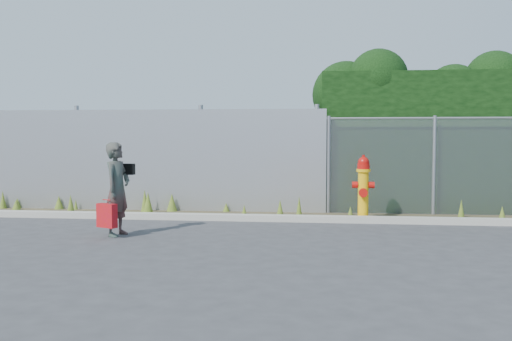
% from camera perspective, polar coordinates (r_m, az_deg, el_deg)
% --- Properties ---
extents(ground, '(80.00, 80.00, 0.00)m').
position_cam_1_polar(ground, '(9.21, 0.87, -6.78)').
color(ground, '#363638').
rests_on(ground, ground).
extents(curb, '(16.00, 0.22, 0.12)m').
position_cam_1_polar(curb, '(10.97, 1.80, -4.78)').
color(curb, '#A09D90').
rests_on(curb, ground).
extents(weed_strip, '(16.00, 1.21, 0.52)m').
position_cam_1_polar(weed_strip, '(11.65, 0.92, -4.05)').
color(weed_strip, '#3F3724').
rests_on(weed_strip, ground).
extents(corrugated_fence, '(8.50, 0.21, 2.30)m').
position_cam_1_polar(corrugated_fence, '(12.73, -12.46, 1.01)').
color(corrugated_fence, '#A6A8AD').
rests_on(corrugated_fence, ground).
extents(chainlink_fence, '(6.50, 0.07, 2.05)m').
position_cam_1_polar(chainlink_fence, '(12.49, 22.10, 0.45)').
color(chainlink_fence, gray).
rests_on(chainlink_fence, ground).
extents(hedge, '(7.52, 1.96, 3.54)m').
position_cam_1_polar(hedge, '(13.56, 22.47, 4.53)').
color(hedge, black).
rests_on(hedge, ground).
extents(fire_hydrant, '(0.43, 0.38, 1.27)m').
position_cam_1_polar(fire_hydrant, '(11.15, 10.68, -1.83)').
color(fire_hydrant, '#F2B20C').
rests_on(fire_hydrant, ground).
extents(woman, '(0.47, 0.62, 1.54)m').
position_cam_1_polar(woman, '(9.62, -13.69, -1.82)').
color(woman, '#0F6152').
rests_on(woman, ground).
extents(red_tote_bag, '(0.35, 0.13, 0.45)m').
position_cam_1_polar(red_tote_bag, '(9.47, -14.69, -4.38)').
color(red_tote_bag, '#B30A22').
extents(black_shoulder_bag, '(0.25, 0.10, 0.19)m').
position_cam_1_polar(black_shoulder_bag, '(9.81, -12.75, 0.14)').
color(black_shoulder_bag, black).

